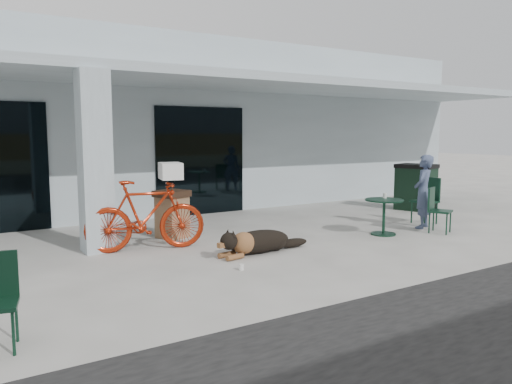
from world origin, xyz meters
TOP-DOWN VIEW (x-y plane):
  - ground at (0.00, 0.00)m, footprint 80.00×80.00m
  - building at (0.00, 8.50)m, footprint 22.00×7.00m
  - storefront_glass_right at (1.80, 4.98)m, footprint 2.40×0.06m
  - column at (-1.50, 2.30)m, footprint 0.50×0.50m
  - overhang at (0.00, 3.60)m, footprint 22.00×2.80m
  - bicycle at (-0.77, 1.90)m, footprint 2.15×1.00m
  - laundry_basket at (-0.33, 1.81)m, footprint 0.46×0.55m
  - dog at (0.80, 0.68)m, footprint 1.43×0.66m
  - cup_near_dog at (0.01, -0.07)m, footprint 0.09×0.09m
  - cafe_table_far at (3.79, 0.67)m, footprint 0.86×0.86m
  - cafe_chair_far_a at (4.92, 0.18)m, footprint 0.58×0.60m
  - cafe_chair_far_b at (5.51, 1.07)m, footprint 0.54×0.50m
  - person at (5.03, 0.72)m, footprint 0.69×0.59m
  - cup_on_table at (3.93, 0.78)m, footprint 0.08×0.08m
  - trash_receptacle at (0.05, 2.68)m, footprint 0.71×0.71m
  - wheeled_bin at (6.98, 2.56)m, footprint 1.02×1.15m

SIDE VIEW (x-z plane):
  - ground at x=0.00m, z-range 0.00..0.00m
  - cup_near_dog at x=0.01m, z-range 0.00..0.09m
  - dog at x=0.80m, z-range 0.00..0.46m
  - cafe_table_far at x=3.79m, z-range 0.00..0.72m
  - cafe_chair_far_a at x=4.92m, z-range 0.00..0.93m
  - trash_receptacle at x=0.05m, z-range 0.00..0.94m
  - cafe_chair_far_b at x=5.51m, z-range 0.00..1.05m
  - wheeled_bin at x=6.98m, z-range 0.00..1.23m
  - bicycle at x=-0.77m, z-range 0.00..1.25m
  - cup_on_table at x=3.93m, z-range 0.72..0.83m
  - person at x=5.03m, z-range 0.00..1.59m
  - storefront_glass_right at x=1.80m, z-range 0.00..2.70m
  - laundry_basket at x=-0.33m, z-range 1.25..1.54m
  - column at x=-1.50m, z-range 0.00..3.12m
  - building at x=0.00m, z-range 0.00..4.50m
  - overhang at x=0.00m, z-range 3.12..3.30m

